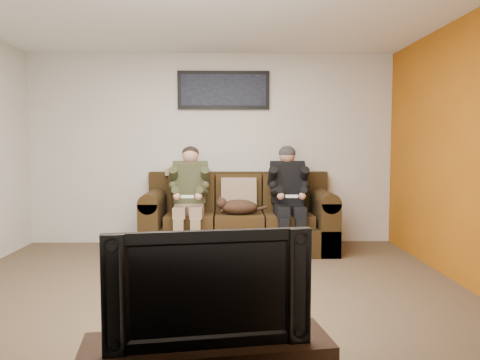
{
  "coord_description": "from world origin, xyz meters",
  "views": [
    {
      "loc": [
        0.23,
        -4.22,
        1.37
      ],
      "look_at": [
        0.36,
        1.2,
        0.95
      ],
      "focal_mm": 35.0,
      "sensor_mm": 36.0,
      "label": 1
    }
  ],
  "objects_px": {
    "sofa": "(239,220)",
    "framed_poster": "(224,90)",
    "television": "(207,284)",
    "person_left": "(190,192)",
    "cat": "(237,207)",
    "person_right": "(289,192)"
  },
  "relations": [
    {
      "from": "sofa",
      "to": "framed_poster",
      "type": "distance_m",
      "value": 1.78
    },
    {
      "from": "television",
      "to": "person_left",
      "type": "bearing_deg",
      "value": 87.69
    },
    {
      "from": "person_left",
      "to": "framed_poster",
      "type": "height_order",
      "value": "framed_poster"
    },
    {
      "from": "cat",
      "to": "framed_poster",
      "type": "xyz_separation_m",
      "value": [
        -0.18,
        0.61,
        1.52
      ]
    },
    {
      "from": "cat",
      "to": "television",
      "type": "bearing_deg",
      "value": -93.44
    },
    {
      "from": "cat",
      "to": "person_left",
      "type": "bearing_deg",
      "value": 177.26
    },
    {
      "from": "person_left",
      "to": "person_right",
      "type": "relative_size",
      "value": 0.99
    },
    {
      "from": "framed_poster",
      "to": "cat",
      "type": "bearing_deg",
      "value": -73.96
    },
    {
      "from": "sofa",
      "to": "person_right",
      "type": "bearing_deg",
      "value": -18.01
    },
    {
      "from": "person_left",
      "to": "television",
      "type": "xyz_separation_m",
      "value": [
        0.39,
        -3.58,
        -0.09
      ]
    },
    {
      "from": "person_right",
      "to": "sofa",
      "type": "bearing_deg",
      "value": 161.99
    },
    {
      "from": "cat",
      "to": "framed_poster",
      "type": "relative_size",
      "value": 0.53
    },
    {
      "from": "person_right",
      "to": "television",
      "type": "height_order",
      "value": "person_right"
    },
    {
      "from": "framed_poster",
      "to": "person_left",
      "type": "bearing_deg",
      "value": -126.05
    },
    {
      "from": "sofa",
      "to": "person_right",
      "type": "height_order",
      "value": "person_right"
    },
    {
      "from": "sofa",
      "to": "person_left",
      "type": "bearing_deg",
      "value": -161.96
    },
    {
      "from": "framed_poster",
      "to": "television",
      "type": "relative_size",
      "value": 1.26
    },
    {
      "from": "television",
      "to": "person_right",
      "type": "bearing_deg",
      "value": 68.0
    },
    {
      "from": "cat",
      "to": "television",
      "type": "height_order",
      "value": "television"
    },
    {
      "from": "person_right",
      "to": "framed_poster",
      "type": "height_order",
      "value": "framed_poster"
    },
    {
      "from": "cat",
      "to": "television",
      "type": "xyz_separation_m",
      "value": [
        -0.21,
        -3.55,
        0.09
      ]
    },
    {
      "from": "sofa",
      "to": "cat",
      "type": "bearing_deg",
      "value": -95.92
    }
  ]
}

